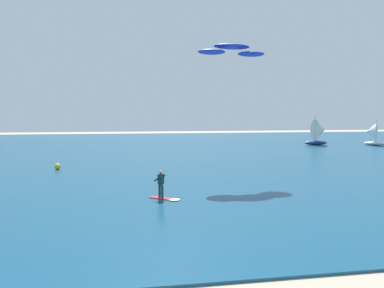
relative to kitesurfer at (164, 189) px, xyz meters
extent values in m
cube|color=navy|center=(2.99, 33.83, -0.65)|extent=(160.00, 90.00, 0.10)
cube|color=red|center=(-0.15, 0.12, -0.58)|extent=(1.35, 1.24, 0.05)
cylinder|color=#143338|center=(-0.09, -0.08, -0.15)|extent=(0.14, 0.14, 0.80)
cylinder|color=#143338|center=(-0.21, 0.33, -0.15)|extent=(0.14, 0.14, 0.80)
cube|color=#143338|center=(-0.15, 0.12, 0.55)|extent=(0.40, 0.42, 0.60)
sphere|color=tan|center=(-0.15, 0.12, 0.96)|extent=(0.22, 0.22, 0.22)
cylinder|color=#143338|center=(-0.35, 0.01, 0.60)|extent=(0.44, 0.39, 0.39)
cylinder|color=#143338|center=(-0.06, 0.34, 0.60)|extent=(0.44, 0.39, 0.39)
ellipsoid|color=white|center=(0.58, -0.49, -0.56)|extent=(0.91, 0.92, 0.08)
ellipsoid|color=#1E33B2|center=(6.12, 7.38, 9.62)|extent=(3.18, 2.16, 0.35)
ellipsoid|color=#1E33B2|center=(4.45, 7.16, 9.12)|extent=(2.40, 2.06, 0.35)
ellipsoid|color=#1E33B2|center=(7.79, 7.61, 9.12)|extent=(2.40, 2.06, 0.35)
ellipsoid|color=silver|center=(37.16, 32.57, -0.28)|extent=(3.31, 3.20, 0.64)
cylinder|color=silver|center=(37.28, 32.46, 1.75)|extent=(0.11, 0.11, 3.43)
cone|color=white|center=(36.73, 32.97, 1.58)|extent=(3.06, 3.13, 2.88)
ellipsoid|color=navy|center=(28.26, 34.97, -0.24)|extent=(3.91, 1.37, 0.73)
cylinder|color=silver|center=(28.08, 34.97, 2.08)|extent=(0.12, 0.12, 3.90)
cone|color=silver|center=(28.93, 34.98, 1.88)|extent=(1.73, 3.29, 3.28)
sphere|color=yellow|center=(-8.22, 13.49, -0.33)|extent=(0.54, 0.54, 0.54)
camera|label=1|loc=(-2.10, -21.55, 4.27)|focal=35.21mm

